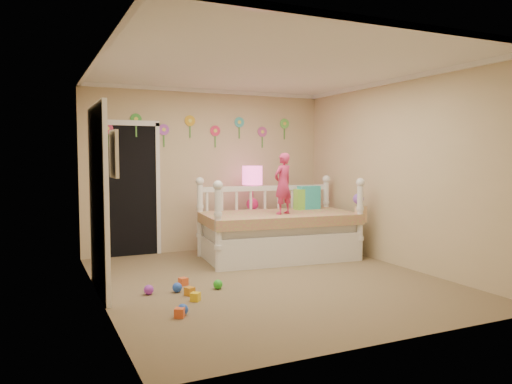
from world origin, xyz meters
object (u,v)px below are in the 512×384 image
child (283,184)px  daybed (278,217)px  table_lamp (252,181)px  nightstand (252,230)px

child → daybed: bearing=-114.8°
child → table_lamp: child is taller
child → table_lamp: bearing=-104.7°
daybed → child: 0.54m
daybed → child: (-0.01, -0.17, 0.51)m
daybed → table_lamp: bearing=103.5°
table_lamp → nightstand: bearing=90.0°
daybed → table_lamp: 0.89m
nightstand → table_lamp: 0.80m
daybed → child: size_ratio=2.55×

